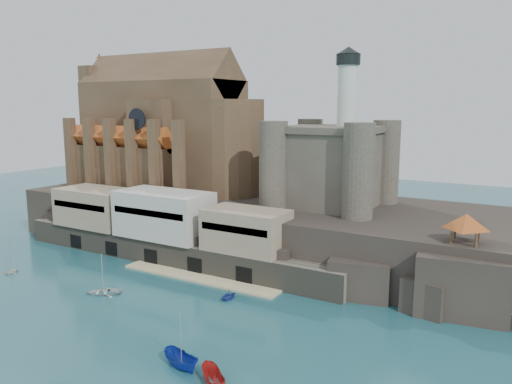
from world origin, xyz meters
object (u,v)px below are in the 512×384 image
at_px(castle_keep, 332,162).
at_px(pavilion, 466,224).
at_px(boat_2, 182,367).
at_px(church, 168,135).

bearing_deg(castle_keep, pavilion, -30.18).
bearing_deg(pavilion, boat_2, -127.07).
bearing_deg(castle_keep, church, 178.89).
relative_size(castle_keep, boat_2, 5.23).
height_order(castle_keep, pavilion, castle_keep).
bearing_deg(boat_2, church, 57.60).
bearing_deg(boat_2, pavilion, -20.52).
distance_m(pavilion, boat_2, 42.28).
height_order(castle_keep, boat_2, castle_keep).
relative_size(pavilion, boat_2, 1.14).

